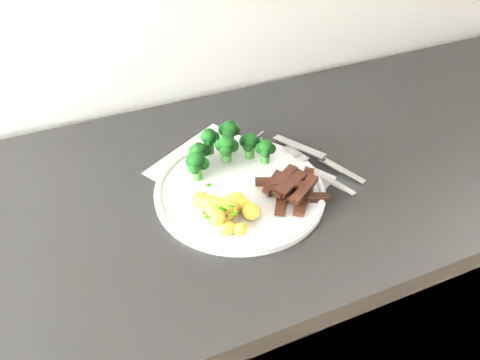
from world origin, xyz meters
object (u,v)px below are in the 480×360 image
at_px(potatoes, 225,208).
at_px(fork, 320,172).
at_px(broccoli, 224,146).
at_px(beef_strips, 292,188).
at_px(plate, 240,189).
at_px(knife, 329,164).
at_px(counter, 218,340).
at_px(recipe_paper, 239,175).

relative_size(potatoes, fork, 0.64).
bearing_deg(broccoli, beef_strips, -60.05).
distance_m(plate, fork, 0.15).
xyz_separation_m(plate, beef_strips, (0.08, -0.05, 0.01)).
bearing_deg(knife, broccoli, 155.73).
relative_size(counter, fork, 14.07).
bearing_deg(fork, broccoli, 143.59).
height_order(counter, fork, fork).
relative_size(broccoli, beef_strips, 1.43).
xyz_separation_m(plate, broccoli, (0.00, 0.08, 0.04)).
bearing_deg(recipe_paper, fork, -28.43).
bearing_deg(knife, plate, -179.97).
distance_m(recipe_paper, plate, 0.05).
relative_size(recipe_paper, potatoes, 3.18).
bearing_deg(potatoes, counter, 87.30).
xyz_separation_m(recipe_paper, fork, (0.13, -0.07, 0.02)).
bearing_deg(fork, beef_strips, -161.65).
xyz_separation_m(counter, fork, (0.19, -0.05, 0.48)).
height_order(recipe_paper, beef_strips, beef_strips).
height_order(counter, recipe_paper, recipe_paper).
bearing_deg(recipe_paper, knife, -15.26).
bearing_deg(fork, potatoes, -171.71).
distance_m(broccoli, potatoes, 0.14).
height_order(broccoli, fork, broccoli).
relative_size(beef_strips, fork, 0.68).
xyz_separation_m(recipe_paper, plate, (-0.02, -0.04, 0.01)).
bearing_deg(recipe_paper, broccoli, 111.65).
height_order(plate, knife, knife).
height_order(plate, beef_strips, beef_strips).
height_order(potatoes, beef_strips, potatoes).
distance_m(plate, broccoli, 0.09).
height_order(counter, potatoes, potatoes).
bearing_deg(potatoes, knife, 12.95).
xyz_separation_m(beef_strips, fork, (0.07, 0.02, -0.00)).
xyz_separation_m(potatoes, knife, (0.23, 0.05, -0.02)).
distance_m(counter, fork, 0.52).
xyz_separation_m(counter, beef_strips, (0.12, -0.07, 0.48)).
bearing_deg(potatoes, broccoli, 68.41).
bearing_deg(knife, potatoes, -167.05).
distance_m(counter, plate, 0.47).
relative_size(recipe_paper, beef_strips, 2.99).
bearing_deg(beef_strips, counter, 149.94).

